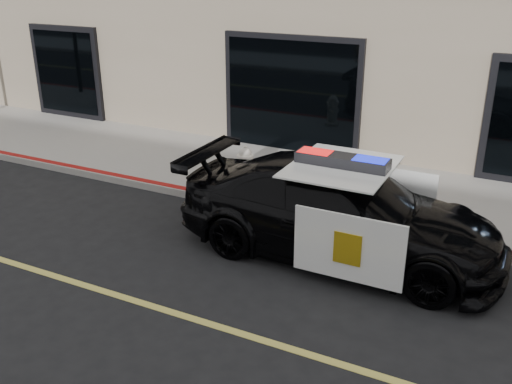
% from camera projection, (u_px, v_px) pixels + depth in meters
% --- Properties ---
extents(ground, '(120.00, 120.00, 0.00)m').
position_uv_depth(ground, '(155.00, 307.00, 7.86)').
color(ground, black).
rests_on(ground, ground).
extents(sidewalk_n, '(60.00, 3.50, 0.15)m').
position_uv_depth(sidewalk_n, '(301.00, 180.00, 12.17)').
color(sidewalk_n, gray).
rests_on(sidewalk_n, ground).
extents(police_car, '(2.36, 5.17, 1.69)m').
position_uv_depth(police_car, '(339.00, 211.00, 9.00)').
color(police_car, black).
rests_on(police_car, ground).
extents(fire_hydrant, '(0.39, 0.54, 0.85)m').
position_uv_depth(fire_hydrant, '(245.00, 168.00, 11.49)').
color(fire_hydrant, beige).
rests_on(fire_hydrant, sidewalk_n).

